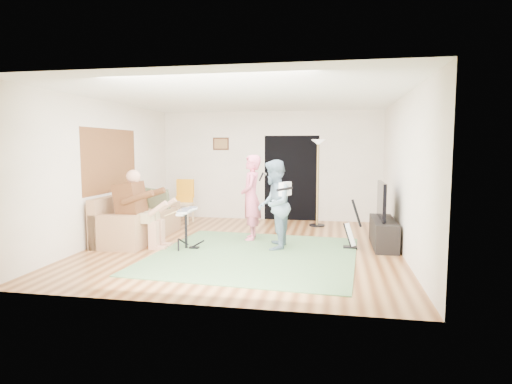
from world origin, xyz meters
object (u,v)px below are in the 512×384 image
sofa (135,224)px  dining_chair (183,208)px  television (382,200)px  guitarist (274,205)px  guitar_spare (351,234)px  drum_kit (186,231)px  torchiere_lamp (318,167)px  singer (251,198)px  tv_cabinet (383,233)px

sofa → dining_chair: bearing=79.3°
dining_chair → television: (4.40, -1.64, 0.48)m
guitarist → guitar_spare: size_ratio=1.79×
drum_kit → television: (3.45, 0.84, 0.53)m
sofa → torchiere_lamp: (3.52, 2.03, 1.07)m
sofa → singer: bearing=7.6°
torchiere_lamp → tv_cabinet: (1.28, -1.83, -1.11)m
guitar_spare → dining_chair: 4.31m
singer → dining_chair: 2.52m
dining_chair → guitar_spare: bearing=-26.3°
sofa → drum_kit: 1.45m
tv_cabinet → television: (-0.05, 0.00, 0.60)m
sofa → dining_chair: (0.35, 1.84, 0.07)m
dining_chair → guitarist: bearing=-41.1°
guitar_spare → television: bearing=27.4°
drum_kit → guitarist: bearing=10.4°
tv_cabinet → drum_kit: bearing=-166.5°
sofa → guitarist: guitarist is taller
drum_kit → guitar_spare: 2.96m
drum_kit → guitar_spare: (2.91, 0.56, -0.07)m
guitar_spare → dining_chair: size_ratio=0.86×
sofa → dining_chair: dining_chair is taller
drum_kit → singer: (1.00, 0.96, 0.51)m
torchiere_lamp → dining_chair: 3.33m
television → torchiere_lamp: bearing=123.9°
sofa → guitar_spare: same height
television → dining_chair: bearing=159.5°
singer → torchiere_lamp: (1.22, 1.72, 0.53)m
singer → tv_cabinet: bearing=78.5°
torchiere_lamp → dining_chair: torchiere_lamp is taller
sofa → guitar_spare: bearing=-1.2°
torchiere_lamp → dining_chair: bearing=-176.6°
sofa → television: bearing=2.3°
sofa → tv_cabinet: size_ratio=1.58×
torchiere_lamp → sofa: bearing=-150.1°
drum_kit → guitarist: guitarist is taller
guitarist → dining_chair: bearing=-132.8°
drum_kit → singer: 1.48m
tv_cabinet → sofa: bearing=-177.7°
drum_kit → dining_chair: dining_chair is taller
singer → television: size_ratio=1.66×
singer → guitar_spare: (1.90, -0.40, -0.58)m
sofa → drum_kit: bearing=-26.6°
tv_cabinet → dining_chair: bearing=159.7°
guitar_spare → guitarist: bearing=-168.5°
singer → guitar_spare: 2.03m
drum_kit → television: bearing=13.7°
television → tv_cabinet: bearing=0.0°
drum_kit → tv_cabinet: 3.60m
tv_cabinet → television: 0.60m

